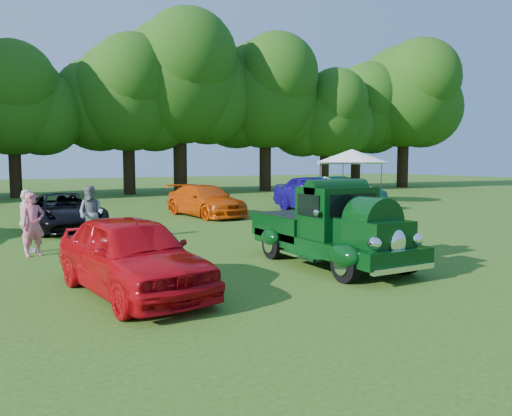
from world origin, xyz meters
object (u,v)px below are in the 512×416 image
hero_pickup (330,231)px  spectator_white (27,221)px  back_car_black (65,212)px  red_convertible (132,255)px  back_car_blue (317,193)px  canopy_tent (352,156)px  back_car_orange (205,201)px  spectator_pink (33,224)px  spectator_grey (91,214)px  back_car_green (338,193)px

hero_pickup → spectator_white: 7.43m
hero_pickup → back_car_black: 9.58m
red_convertible → back_car_black: bearing=80.9°
back_car_blue → canopy_tent: size_ratio=0.97×
back_car_orange → hero_pickup: bearing=-105.3°
red_convertible → spectator_pink: bearing=96.3°
hero_pickup → spectator_grey: (-3.96, 5.85, 0.04)m
spectator_pink → spectator_grey: size_ratio=0.96×
hero_pickup → canopy_tent: (11.05, 12.56, 1.78)m
back_car_black → spectator_white: size_ratio=2.79×
spectator_grey → spectator_white: 2.04m
hero_pickup → back_car_blue: (6.45, 9.36, 0.09)m
red_convertible → canopy_tent: 20.22m
spectator_pink → back_car_orange: bearing=23.2°
red_convertible → back_car_black: 8.86m
back_car_blue → spectator_pink: size_ratio=3.20×
red_convertible → spectator_white: (-1.23, 5.06, 0.11)m
hero_pickup → spectator_pink: (-5.60, 4.23, 0.02)m
back_car_orange → canopy_tent: (9.61, 2.30, 1.88)m
back_car_green → back_car_blue: bearing=-172.3°
back_car_black → canopy_tent: (15.33, 3.98, 1.92)m
hero_pickup → canopy_tent: canopy_tent is taller
back_car_blue → spectator_white: back_car_blue is taller
back_car_orange → spectator_pink: bearing=-146.8°
spectator_white → hero_pickup: bearing=-133.1°
spectator_pink → spectator_white: spectator_white is taller
back_car_orange → spectator_white: 9.00m
back_car_blue → spectator_white: (-12.14, -4.59, -0.04)m
back_car_black → spectator_white: spectator_white is taller
canopy_tent → back_car_green: bearing=-140.0°
hero_pickup → back_car_blue: size_ratio=0.90×
red_convertible → spectator_grey: spectator_grey is taller
hero_pickup → red_convertible: bearing=-176.4°
back_car_orange → back_car_blue: size_ratio=0.91×
spectator_pink → red_convertible: bearing=-93.1°
back_car_orange → spectator_white: bearing=-149.7°
back_car_black → red_convertible: bearing=-94.0°
hero_pickup → back_car_black: bearing=116.5°
hero_pickup → back_car_green: bearing=51.0°
back_car_black → canopy_tent: bearing=11.7°
spectator_grey → spectator_white: bearing=-107.0°
red_convertible → back_car_orange: (5.90, 10.54, -0.03)m
back_car_blue → back_car_green: back_car_blue is taller
red_convertible → back_car_green: back_car_green is taller
back_car_black → back_car_green: back_car_green is taller
back_car_orange → spectator_grey: size_ratio=2.81×
hero_pickup → back_car_green: hero_pickup is taller
back_car_orange → back_car_blue: bearing=-17.4°
spectator_white → back_car_black: bearing=-23.4°
red_convertible → back_car_orange: bearing=52.7°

